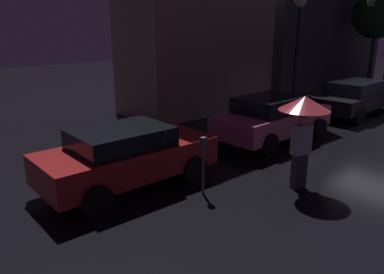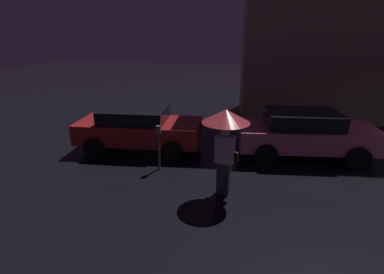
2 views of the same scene
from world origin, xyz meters
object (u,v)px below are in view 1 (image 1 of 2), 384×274
Objects in this scene: parked_car_red at (127,155)px; pedestrian_with_umbrella at (304,116)px; parked_car_pink at (272,117)px; parked_car_black at (355,97)px; street_lamp_near at (299,26)px; parking_meter at (203,159)px.

parked_car_red is 1.90× the size of pedestrian_with_umbrella.
parked_car_pink reaches higher than parked_car_red.
street_lamp_near is at bearing 106.06° from parked_car_black.
parked_car_red is at bearing 178.18° from parked_car_black.
parked_car_red is 1.76m from parking_meter.
pedestrian_with_umbrella is at bearing -134.94° from parked_car_pink.
parking_meter is at bearing -163.27° from parked_car_pink.
parked_car_pink reaches higher than parked_car_black.
street_lamp_near is (7.14, 5.10, 1.85)m from pedestrian_with_umbrella.
parked_car_red is 5.31m from parked_car_pink.
parked_car_red is at bearing 178.15° from parked_car_pink.
parking_meter is at bearing -54.88° from parked_car_red.
parked_car_pink is at bearing 18.90° from parking_meter.
street_lamp_near reaches higher than parked_car_black.
parked_car_red is 3.09× the size of parking_meter.
parking_meter is (1.01, -1.44, 0.06)m from parked_car_red.
parked_car_red is 10.80m from parked_car_black.
parked_car_black is at bearing 0.55° from parked_car_red.
parked_car_red is at bearing 124.99° from parking_meter.
street_lamp_near reaches higher than parked_car_pink.
parked_car_red is at bearing -166.06° from street_lamp_near.
parked_car_pink is 5.97m from street_lamp_near.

